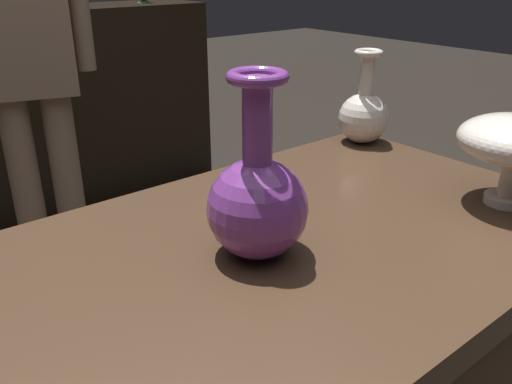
{
  "coord_description": "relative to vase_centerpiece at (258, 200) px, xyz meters",
  "views": [
    {
      "loc": [
        -0.45,
        -0.55,
        1.21
      ],
      "look_at": [
        0.0,
        -0.0,
        0.9
      ],
      "focal_mm": 37.81,
      "sensor_mm": 36.0,
      "label": 1
    }
  ],
  "objects": [
    {
      "name": "visitor_center_back",
      "position": [
        0.15,
        1.45,
        0.01
      ],
      "size": [
        0.45,
        0.27,
        1.54
      ],
      "rotation": [
        0.0,
        0.0,
        2.83
      ],
      "color": "#846B56",
      "rests_on": "ground_plane"
    },
    {
      "name": "vase_centerpiece",
      "position": [
        0.0,
        0.0,
        0.0
      ],
      "size": [
        0.15,
        0.15,
        0.28
      ],
      "color": "#7A388E",
      "rests_on": "display_plinth"
    },
    {
      "name": "vase_left_accent",
      "position": [
        0.54,
        0.25,
        -0.02
      ],
      "size": [
        0.12,
        0.12,
        0.22
      ],
      "color": "silver",
      "rests_on": "display_plinth"
    }
  ]
}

